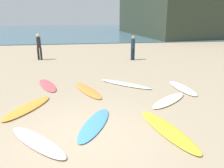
# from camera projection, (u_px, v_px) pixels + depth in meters

# --- Properties ---
(ground_plane) EXTENTS (120.00, 120.00, 0.00)m
(ground_plane) POSITION_uv_depth(u_px,v_px,m) (84.00, 136.00, 5.90)
(ground_plane) COLOR tan
(ocean_water) EXTENTS (120.00, 40.00, 0.08)m
(ocean_water) POSITION_uv_depth(u_px,v_px,m) (78.00, 30.00, 42.49)
(ocean_water) COLOR #426675
(ocean_water) RESTS_ON ground_plane
(coastal_headland) EXTENTS (22.67, 19.50, 10.00)m
(coastal_headland) POSITION_uv_depth(u_px,v_px,m) (202.00, 0.00, 34.03)
(coastal_headland) COLOR #333D2D
(coastal_headland) RESTS_ON ground_plane
(surfboard_0) EXTENTS (1.32, 2.36, 0.08)m
(surfboard_0) POSITION_uv_depth(u_px,v_px,m) (88.00, 90.00, 9.32)
(surfboard_0) COLOR orange
(surfboard_0) RESTS_ON ground_plane
(surfboard_2) EXTENTS (1.16, 2.64, 0.08)m
(surfboard_2) POSITION_uv_depth(u_px,v_px,m) (167.00, 130.00, 6.15)
(surfboard_2) COLOR yellow
(surfboard_2) RESTS_ON ground_plane
(surfboard_3) EXTENTS (0.72, 2.10, 0.09)m
(surfboard_3) POSITION_uv_depth(u_px,v_px,m) (183.00, 88.00, 9.59)
(surfboard_3) COLOR white
(surfboard_3) RESTS_ON ground_plane
(surfboard_4) EXTENTS (2.25, 2.09, 0.09)m
(surfboard_4) POSITION_uv_depth(u_px,v_px,m) (125.00, 84.00, 10.15)
(surfboard_4) COLOR silver
(surfboard_4) RESTS_ON ground_plane
(surfboard_5) EXTENTS (1.38, 2.24, 0.06)m
(surfboard_5) POSITION_uv_depth(u_px,v_px,m) (95.00, 124.00, 6.49)
(surfboard_5) COLOR #4694D4
(surfboard_5) RESTS_ON ground_plane
(surfboard_6) EXTENTS (1.24, 2.16, 0.07)m
(surfboard_6) POSITION_uv_depth(u_px,v_px,m) (47.00, 85.00, 10.00)
(surfboard_6) COLOR #DD565E
(surfboard_6) RESTS_ON ground_plane
(surfboard_7) EXTENTS (1.95, 1.76, 0.08)m
(surfboard_7) POSITION_uv_depth(u_px,v_px,m) (169.00, 100.00, 8.26)
(surfboard_7) COLOR beige
(surfboard_7) RESTS_ON ground_plane
(surfboard_8) EXTENTS (1.60, 2.28, 0.08)m
(surfboard_8) POSITION_uv_depth(u_px,v_px,m) (28.00, 108.00, 7.60)
(surfboard_8) COLOR #F99C34
(surfboard_8) RESTS_ON ground_plane
(surfboard_9) EXTENTS (1.83, 1.99, 0.09)m
(surfboard_9) POSITION_uv_depth(u_px,v_px,m) (37.00, 142.00, 5.57)
(surfboard_9) COLOR white
(surfboard_9) RESTS_ON ground_plane
(beachgoer_near) EXTENTS (0.39, 0.39, 1.63)m
(beachgoer_near) POSITION_uv_depth(u_px,v_px,m) (133.00, 47.00, 15.40)
(beachgoer_near) COLOR #1E3342
(beachgoer_near) RESTS_ON ground_plane
(beachgoer_mid) EXTENTS (0.35, 0.35, 1.78)m
(beachgoer_mid) POSITION_uv_depth(u_px,v_px,m) (39.00, 45.00, 15.38)
(beachgoer_mid) COLOR black
(beachgoer_mid) RESTS_ON ground_plane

